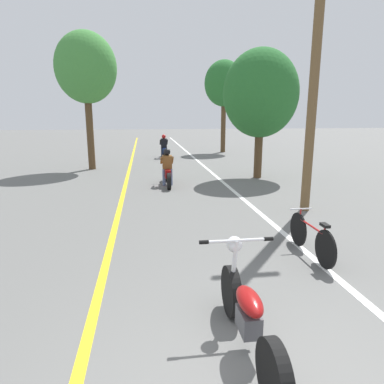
{
  "coord_description": "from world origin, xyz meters",
  "views": [
    {
      "loc": [
        -0.98,
        -2.23,
        2.54
      ],
      "look_at": [
        0.02,
        4.91,
        0.9
      ],
      "focal_mm": 32.0,
      "sensor_mm": 36.0,
      "label": 1
    }
  ],
  "objects_px": {
    "motorcycle_rider_far": "(164,149)",
    "utility_pole": "(316,60)",
    "roadside_tree_right_near": "(261,94)",
    "bicycle_parked": "(311,237)",
    "roadside_tree_right_far": "(224,84)",
    "motorcycle_rider_lead": "(167,171)",
    "roadside_tree_left": "(86,69)",
    "motorcycle_foreground": "(247,315)"
  },
  "relations": [
    {
      "from": "motorcycle_rider_far",
      "to": "utility_pole",
      "type": "bearing_deg",
      "value": -75.62
    },
    {
      "from": "roadside_tree_right_near",
      "to": "bicycle_parked",
      "type": "height_order",
      "value": "roadside_tree_right_near"
    },
    {
      "from": "roadside_tree_right_far",
      "to": "roadside_tree_right_near",
      "type": "bearing_deg",
      "value": -94.74
    },
    {
      "from": "motorcycle_rider_lead",
      "to": "bicycle_parked",
      "type": "xyz_separation_m",
      "value": [
        2.14,
        -6.83,
        -0.16
      ]
    },
    {
      "from": "roadside_tree_left",
      "to": "bicycle_parked",
      "type": "relative_size",
      "value": 3.62
    },
    {
      "from": "roadside_tree_left",
      "to": "motorcycle_foreground",
      "type": "relative_size",
      "value": 2.89
    },
    {
      "from": "utility_pole",
      "to": "bicycle_parked",
      "type": "relative_size",
      "value": 4.4
    },
    {
      "from": "motorcycle_rider_lead",
      "to": "motorcycle_rider_far",
      "type": "height_order",
      "value": "motorcycle_rider_far"
    },
    {
      "from": "roadside_tree_right_far",
      "to": "motorcycle_rider_far",
      "type": "bearing_deg",
      "value": -147.05
    },
    {
      "from": "motorcycle_foreground",
      "to": "bicycle_parked",
      "type": "distance_m",
      "value": 3.02
    },
    {
      "from": "roadside_tree_right_far",
      "to": "bicycle_parked",
      "type": "height_order",
      "value": "roadside_tree_right_far"
    },
    {
      "from": "utility_pole",
      "to": "roadside_tree_right_far",
      "type": "relative_size",
      "value": 1.23
    },
    {
      "from": "roadside_tree_right_near",
      "to": "motorcycle_rider_far",
      "type": "relative_size",
      "value": 2.45
    },
    {
      "from": "roadside_tree_right_near",
      "to": "bicycle_parked",
      "type": "distance_m",
      "value": 8.58
    },
    {
      "from": "motorcycle_foreground",
      "to": "motorcycle_rider_lead",
      "type": "height_order",
      "value": "motorcycle_rider_lead"
    },
    {
      "from": "roadside_tree_right_far",
      "to": "roadside_tree_left",
      "type": "distance_m",
      "value": 10.27
    },
    {
      "from": "motorcycle_rider_lead",
      "to": "motorcycle_rider_far",
      "type": "distance_m",
      "value": 8.15
    },
    {
      "from": "motorcycle_foreground",
      "to": "motorcycle_rider_far",
      "type": "relative_size",
      "value": 1.03
    },
    {
      "from": "motorcycle_rider_lead",
      "to": "motorcycle_foreground",
      "type": "bearing_deg",
      "value": -88.56
    },
    {
      "from": "roadside_tree_right_near",
      "to": "motorcycle_rider_far",
      "type": "xyz_separation_m",
      "value": [
        -3.42,
        7.09,
        -2.8
      ]
    },
    {
      "from": "motorcycle_rider_lead",
      "to": "roadside_tree_right_near",
      "type": "bearing_deg",
      "value": 15.46
    },
    {
      "from": "roadside_tree_right_near",
      "to": "roadside_tree_left",
      "type": "relative_size",
      "value": 0.82
    },
    {
      "from": "roadside_tree_right_near",
      "to": "bicycle_parked",
      "type": "bearing_deg",
      "value": -101.77
    },
    {
      "from": "motorcycle_foreground",
      "to": "motorcycle_rider_far",
      "type": "xyz_separation_m",
      "value": [
        0.14,
        17.3,
        0.1
      ]
    },
    {
      "from": "utility_pole",
      "to": "roadside_tree_left",
      "type": "relative_size",
      "value": 1.22
    },
    {
      "from": "roadside_tree_left",
      "to": "bicycle_parked",
      "type": "height_order",
      "value": "roadside_tree_left"
    },
    {
      "from": "roadside_tree_left",
      "to": "motorcycle_rider_lead",
      "type": "bearing_deg",
      "value": -52.62
    },
    {
      "from": "utility_pole",
      "to": "motorcycle_rider_far",
      "type": "height_order",
      "value": "utility_pole"
    },
    {
      "from": "roadside_tree_right_far",
      "to": "motorcycle_rider_lead",
      "type": "bearing_deg",
      "value": -112.91
    },
    {
      "from": "roadside_tree_right_far",
      "to": "bicycle_parked",
      "type": "distance_m",
      "value": 18.36
    },
    {
      "from": "utility_pole",
      "to": "motorcycle_foreground",
      "type": "relative_size",
      "value": 3.52
    },
    {
      "from": "motorcycle_rider_far",
      "to": "roadside_tree_right_far",
      "type": "bearing_deg",
      "value": 32.95
    },
    {
      "from": "roadside_tree_right_near",
      "to": "motorcycle_foreground",
      "type": "xyz_separation_m",
      "value": [
        -3.55,
        -10.21,
        -2.9
      ]
    },
    {
      "from": "utility_pole",
      "to": "bicycle_parked",
      "type": "distance_m",
      "value": 4.73
    },
    {
      "from": "motorcycle_rider_far",
      "to": "bicycle_parked",
      "type": "height_order",
      "value": "motorcycle_rider_far"
    },
    {
      "from": "roadside_tree_right_far",
      "to": "motorcycle_rider_far",
      "type": "height_order",
      "value": "roadside_tree_right_far"
    },
    {
      "from": "roadside_tree_left",
      "to": "motorcycle_rider_far",
      "type": "xyz_separation_m",
      "value": [
        3.65,
        3.84,
        -4.02
      ]
    },
    {
      "from": "motorcycle_foreground",
      "to": "motorcycle_rider_lead",
      "type": "relative_size",
      "value": 1.02
    },
    {
      "from": "roadside_tree_left",
      "to": "motorcycle_rider_far",
      "type": "distance_m",
      "value": 6.65
    },
    {
      "from": "roadside_tree_right_near",
      "to": "motorcycle_foreground",
      "type": "relative_size",
      "value": 2.37
    },
    {
      "from": "roadside_tree_left",
      "to": "motorcycle_rider_far",
      "type": "height_order",
      "value": "roadside_tree_left"
    },
    {
      "from": "roadside_tree_right_far",
      "to": "motorcycle_foreground",
      "type": "xyz_separation_m",
      "value": [
        -4.37,
        -20.05,
        -4.09
      ]
    }
  ]
}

